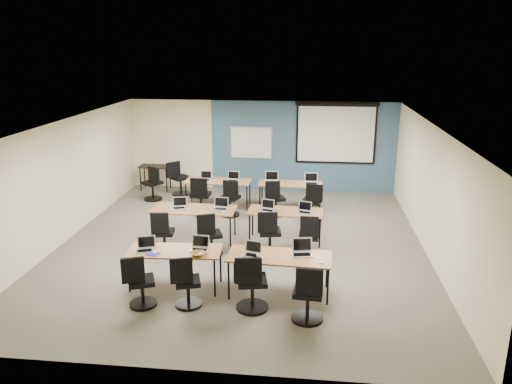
# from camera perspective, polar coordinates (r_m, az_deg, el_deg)

# --- Properties ---
(floor) EXTENTS (8.00, 9.00, 0.02)m
(floor) POSITION_cam_1_polar(r_m,az_deg,el_deg) (11.19, -1.69, -6.06)
(floor) COLOR #6B6354
(floor) RESTS_ON ground
(ceiling) EXTENTS (8.00, 9.00, 0.02)m
(ceiling) POSITION_cam_1_polar(r_m,az_deg,el_deg) (10.45, -1.82, 7.73)
(ceiling) COLOR white
(ceiling) RESTS_ON ground
(wall_back) EXTENTS (8.00, 0.04, 2.70)m
(wall_back) POSITION_cam_1_polar(r_m,az_deg,el_deg) (15.09, 0.63, 5.29)
(wall_back) COLOR beige
(wall_back) RESTS_ON ground
(wall_front) EXTENTS (8.00, 0.04, 2.70)m
(wall_front) POSITION_cam_1_polar(r_m,az_deg,el_deg) (6.61, -7.26, -10.17)
(wall_front) COLOR beige
(wall_front) RESTS_ON ground
(wall_left) EXTENTS (0.04, 9.00, 2.70)m
(wall_left) POSITION_cam_1_polar(r_m,az_deg,el_deg) (11.96, -21.09, 1.14)
(wall_left) COLOR beige
(wall_left) RESTS_ON ground
(wall_right) EXTENTS (0.04, 9.00, 2.70)m
(wall_right) POSITION_cam_1_polar(r_m,az_deg,el_deg) (10.94, 19.47, -0.07)
(wall_right) COLOR beige
(wall_right) RESTS_ON ground
(blue_accent_panel) EXTENTS (5.50, 0.04, 2.70)m
(blue_accent_panel) POSITION_cam_1_polar(r_m,az_deg,el_deg) (14.99, 5.39, 5.15)
(blue_accent_panel) COLOR #3D5977
(blue_accent_panel) RESTS_ON wall_back
(whiteboard) EXTENTS (1.28, 0.03, 0.98)m
(whiteboard) POSITION_cam_1_polar(r_m,az_deg,el_deg) (15.03, -0.54, 5.64)
(whiteboard) COLOR #B0B5BF
(whiteboard) RESTS_ON wall_back
(projector_screen) EXTENTS (2.40, 0.10, 1.82)m
(projector_screen) POSITION_cam_1_polar(r_m,az_deg,el_deg) (14.85, 9.14, 7.00)
(projector_screen) COLOR black
(projector_screen) RESTS_ON wall_back
(training_table_front_left) EXTENTS (1.69, 0.70, 0.73)m
(training_table_front_left) POSITION_cam_1_polar(r_m,az_deg,el_deg) (9.20, -9.28, -6.85)
(training_table_front_left) COLOR #AA7430
(training_table_front_left) RESTS_ON floor
(training_table_front_right) EXTENTS (1.83, 0.76, 0.73)m
(training_table_front_right) POSITION_cam_1_polar(r_m,az_deg,el_deg) (8.87, 2.67, -7.54)
(training_table_front_right) COLOR brown
(training_table_front_right) RESTS_ON floor
(training_table_mid_left) EXTENTS (1.90, 0.79, 0.73)m
(training_table_mid_left) POSITION_cam_1_polar(r_m,az_deg,el_deg) (11.37, -7.15, -2.10)
(training_table_mid_left) COLOR olive
(training_table_mid_left) RESTS_ON floor
(training_table_mid_right) EXTENTS (1.66, 0.69, 0.73)m
(training_table_mid_right) POSITION_cam_1_polar(r_m,az_deg,el_deg) (11.16, 3.38, -2.40)
(training_table_mid_right) COLOR #995B2E
(training_table_mid_right) RESTS_ON floor
(training_table_back_left) EXTENTS (1.78, 0.74, 0.73)m
(training_table_back_left) POSITION_cam_1_polar(r_m,az_deg,el_deg) (13.62, -4.35, 1.12)
(training_table_back_left) COLOR brown
(training_table_back_left) RESTS_ON floor
(training_table_back_right) EXTENTS (1.70, 0.71, 0.73)m
(training_table_back_right) POSITION_cam_1_polar(r_m,az_deg,el_deg) (13.35, 3.96, 0.79)
(training_table_back_right) COLOR brown
(training_table_back_right) RESTS_ON floor
(laptop_0) EXTENTS (0.32, 0.27, 0.24)m
(laptop_0) POSITION_cam_1_polar(r_m,az_deg,el_deg) (9.25, -12.54, -6.17)
(laptop_0) COLOR #B4B5B9
(laptop_0) RESTS_ON training_table_front_left
(mouse_0) EXTENTS (0.08, 0.10, 0.03)m
(mouse_0) POSITION_cam_1_polar(r_m,az_deg,el_deg) (9.13, -11.47, -6.77)
(mouse_0) COLOR white
(mouse_0) RESTS_ON training_table_front_left
(task_chair_0) EXTENTS (0.50, 0.47, 0.96)m
(task_chair_0) POSITION_cam_1_polar(r_m,az_deg,el_deg) (8.78, -13.13, -10.38)
(task_chair_0) COLOR black
(task_chair_0) RESTS_ON floor
(laptop_1) EXTENTS (0.32, 0.27, 0.24)m
(laptop_1) POSITION_cam_1_polar(r_m,az_deg,el_deg) (9.13, -6.46, -6.19)
(laptop_1) COLOR silver
(laptop_1) RESTS_ON training_table_front_left
(mouse_1) EXTENTS (0.09, 0.12, 0.04)m
(mouse_1) POSITION_cam_1_polar(r_m,az_deg,el_deg) (8.95, -6.38, -7.00)
(mouse_1) COLOR white
(mouse_1) RESTS_ON training_table_front_left
(task_chair_1) EXTENTS (0.48, 0.47, 0.95)m
(task_chair_1) POSITION_cam_1_polar(r_m,az_deg,el_deg) (8.63, -7.96, -10.59)
(task_chair_1) COLOR black
(task_chair_1) RESTS_ON floor
(laptop_2) EXTENTS (0.30, 0.26, 0.23)m
(laptop_2) POSITION_cam_1_polar(r_m,az_deg,el_deg) (8.85, -0.35, -6.85)
(laptop_2) COLOR silver
(laptop_2) RESTS_ON training_table_front_right
(mouse_2) EXTENTS (0.07, 0.10, 0.03)m
(mouse_2) POSITION_cam_1_polar(r_m,az_deg,el_deg) (8.79, 1.48, -7.37)
(mouse_2) COLOR white
(mouse_2) RESTS_ON training_table_front_right
(task_chair_2) EXTENTS (0.55, 0.55, 1.02)m
(task_chair_2) POSITION_cam_1_polar(r_m,az_deg,el_deg) (8.44, -0.54, -10.83)
(task_chair_2) COLOR black
(task_chair_2) RESTS_ON floor
(laptop_3) EXTENTS (0.36, 0.30, 0.27)m
(laptop_3) POSITION_cam_1_polar(r_m,az_deg,el_deg) (8.92, 5.28, -6.68)
(laptop_3) COLOR silver
(laptop_3) RESTS_ON training_table_front_right
(mouse_3) EXTENTS (0.08, 0.11, 0.04)m
(mouse_3) POSITION_cam_1_polar(r_m,az_deg,el_deg) (8.63, 7.41, -7.96)
(mouse_3) COLOR white
(mouse_3) RESTS_ON training_table_front_right
(task_chair_3) EXTENTS (0.52, 0.52, 1.00)m
(task_chair_3) POSITION_cam_1_polar(r_m,az_deg,el_deg) (8.17, 5.97, -11.98)
(task_chair_3) COLOR black
(task_chair_3) RESTS_ON floor
(laptop_4) EXTENTS (0.31, 0.27, 0.24)m
(laptop_4) POSITION_cam_1_polar(r_m,az_deg,el_deg) (11.43, -8.77, -1.53)
(laptop_4) COLOR silver
(laptop_4) RESTS_ON training_table_mid_left
(mouse_4) EXTENTS (0.06, 0.10, 0.03)m
(mouse_4) POSITION_cam_1_polar(r_m,az_deg,el_deg) (11.29, -7.78, -1.99)
(mouse_4) COLOR white
(mouse_4) RESTS_ON training_table_mid_left
(task_chair_4) EXTENTS (0.46, 0.46, 0.95)m
(task_chair_4) POSITION_cam_1_polar(r_m,az_deg,el_deg) (10.82, -10.57, -4.94)
(task_chair_4) COLOR black
(task_chair_4) RESTS_ON floor
(laptop_5) EXTENTS (0.33, 0.28, 0.25)m
(laptop_5) POSITION_cam_1_polar(r_m,az_deg,el_deg) (11.27, -4.04, -1.63)
(laptop_5) COLOR silver
(laptop_5) RESTS_ON training_table_mid_left
(mouse_5) EXTENTS (0.08, 0.11, 0.04)m
(mouse_5) POSITION_cam_1_polar(r_m,az_deg,el_deg) (11.03, -3.73, -2.30)
(mouse_5) COLOR white
(mouse_5) RESTS_ON training_table_mid_left
(task_chair_5) EXTENTS (0.49, 0.47, 0.95)m
(task_chair_5) POSITION_cam_1_polar(r_m,az_deg,el_deg) (10.57, -5.27, -5.23)
(task_chair_5) COLOR black
(task_chair_5) RESTS_ON floor
(laptop_6) EXTENTS (0.30, 0.26, 0.23)m
(laptop_6) POSITION_cam_1_polar(r_m,az_deg,el_deg) (11.16, 1.34, -1.80)
(laptop_6) COLOR silver
(laptop_6) RESTS_ON training_table_mid_right
(mouse_6) EXTENTS (0.08, 0.11, 0.04)m
(mouse_6) POSITION_cam_1_polar(r_m,az_deg,el_deg) (10.93, 1.93, -2.46)
(mouse_6) COLOR white
(mouse_6) RESTS_ON training_table_mid_right
(task_chair_6) EXTENTS (0.51, 0.51, 0.99)m
(task_chair_6) POSITION_cam_1_polar(r_m,az_deg,el_deg) (10.57, 1.52, -5.06)
(task_chair_6) COLOR black
(task_chair_6) RESTS_ON floor
(laptop_7) EXTENTS (0.30, 0.26, 0.23)m
(laptop_7) POSITION_cam_1_polar(r_m,az_deg,el_deg) (11.06, 5.61, -2.04)
(laptop_7) COLOR #ABABB3
(laptop_7) RESTS_ON training_table_mid_right
(mouse_7) EXTENTS (0.07, 0.10, 0.03)m
(mouse_7) POSITION_cam_1_polar(r_m,az_deg,el_deg) (10.97, 7.05, -2.51)
(mouse_7) COLOR white
(mouse_7) RESTS_ON training_table_mid_right
(task_chair_7) EXTENTS (0.46, 0.46, 0.95)m
(task_chair_7) POSITION_cam_1_polar(r_m,az_deg,el_deg) (10.49, 6.03, -5.45)
(task_chair_7) COLOR black
(task_chair_7) RESTS_ON floor
(laptop_8) EXTENTS (0.32, 0.27, 0.24)m
(laptop_8) POSITION_cam_1_polar(r_m,az_deg,el_deg) (13.69, -5.79, 1.63)
(laptop_8) COLOR #BBBBBB
(laptop_8) RESTS_ON training_table_back_left
(mouse_8) EXTENTS (0.08, 0.11, 0.03)m
(mouse_8) POSITION_cam_1_polar(r_m,az_deg,el_deg) (13.45, -5.31, 1.15)
(mouse_8) COLOR white
(mouse_8) RESTS_ON training_table_back_left
(task_chair_8) EXTENTS (0.54, 0.54, 1.02)m
(task_chair_8) POSITION_cam_1_polar(r_m,az_deg,el_deg) (13.09, -6.36, -0.77)
(task_chair_8) COLOR black
(task_chair_8) RESTS_ON floor
(laptop_9) EXTENTS (0.32, 0.28, 0.25)m
(laptop_9) POSITION_cam_1_polar(r_m,az_deg,el_deg) (13.57, -2.63, 1.57)
(laptop_9) COLOR silver
(laptop_9) RESTS_ON training_table_back_left
(mouse_9) EXTENTS (0.07, 0.11, 0.04)m
(mouse_9) POSITION_cam_1_polar(r_m,az_deg,el_deg) (13.28, -2.10, 1.01)
(mouse_9) COLOR white
(mouse_9) RESTS_ON training_table_back_left
(task_chair_9) EXTENTS (0.52, 0.51, 0.99)m
(task_chair_9) POSITION_cam_1_polar(r_m,az_deg,el_deg) (12.89, -2.98, -1.04)
(task_chair_9) COLOR black
(task_chair_9) RESTS_ON floor
(laptop_10) EXTENTS (0.36, 0.31, 0.27)m
(laptop_10) POSITION_cam_1_polar(r_m,az_deg,el_deg) (13.45, 1.79, 1.46)
(laptop_10) COLOR #B7B7BA
(laptop_10) RESTS_ON training_table_back_right
(mouse_10) EXTENTS (0.07, 0.10, 0.03)m
(mouse_10) POSITION_cam_1_polar(r_m,az_deg,el_deg) (13.25, 3.03, 0.96)
(mouse_10) COLOR white
(mouse_10) RESTS_ON training_table_back_right
(task_chair_10) EXTENTS (0.50, 0.47, 0.96)m
(task_chair_10) POSITION_cam_1_polar(r_m,az_deg,el_deg) (12.91, 2.16, -1.06)
(task_chair_10) COLOR black
(task_chair_10) RESTS_ON floor
(laptop_11) EXTENTS (0.35, 0.30, 0.27)m
(laptop_11) POSITION_cam_1_polar(r_m,az_deg,el_deg) (13.39, 6.32, 1.29)
(laptop_11) COLOR #B6B6B6
(laptop_11) RESTS_ON training_table_back_right
(mouse_11) EXTENTS (0.08, 0.11, 0.03)m
(mouse_11) POSITION_cam_1_polar(r_m,az_deg,el_deg) (13.27, 7.24, 0.87)
(mouse_11) COLOR white
(mouse_11) RESTS_ON training_table_back_right
(task_chair_11) EXTENTS (0.52, 0.52, 1.00)m
(task_chair_11) POSITION_cam_1_polar(r_m,az_deg,el_deg) (12.63, 6.46, -1.48)
(task_chair_11) COLOR black
(task_chair_11) RESTS_ON floor
(blue_mousepad) EXTENTS (0.26, 0.23, 0.01)m
(blue_mousepad) POSITION_cam_1_polar(r_m,az_deg,el_deg) (9.09, -11.68, -6.94)
(blue_mousepad) COLOR #1D1D9B
(blue_mousepad) RESTS_ON training_table_front_left
(snack_bowl) EXTENTS (0.33, 0.33, 0.07)m
(snack_bowl) POSITION_cam_1_polar(r_m,az_deg,el_deg) (8.89, -6.69, -7.02)
(snack_bowl) COLOR brown
(snack_bowl) RESTS_ON training_table_front_left
(snack_plate) EXTENTS (0.21, 0.21, 0.01)m
(snack_plate) POSITION_cam_1_polar(r_m,az_deg,el_deg) (8.76, 0.26, -7.49)
(snack_plate) COLOR white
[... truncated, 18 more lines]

